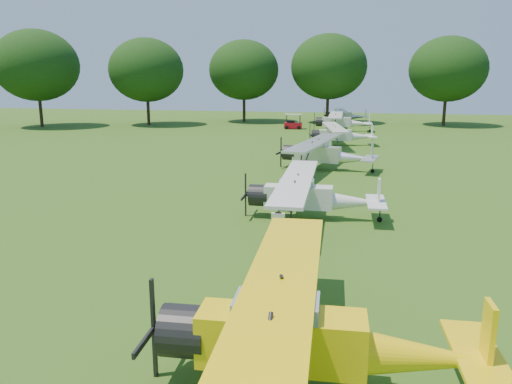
# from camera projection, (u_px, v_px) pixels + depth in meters

# --- Properties ---
(ground) EXTENTS (160.00, 160.00, 0.00)m
(ground) POSITION_uv_depth(u_px,v_px,m) (286.00, 250.00, 19.76)
(ground) COLOR #224A12
(ground) RESTS_ON ground
(tree_belt) EXTENTS (137.36, 130.27, 14.52)m
(tree_belt) POSITION_uv_depth(u_px,v_px,m) (391.00, 37.00, 17.41)
(tree_belt) COLOR black
(tree_belt) RESTS_ON ground
(aircraft_2) EXTENTS (7.54, 12.00, 2.37)m
(aircraft_2) POSITION_uv_depth(u_px,v_px,m) (308.00, 332.00, 10.59)
(aircraft_2) COLOR yellow
(aircraft_2) RESTS_ON ground
(aircraft_3) EXTENTS (6.79, 10.79, 2.13)m
(aircraft_3) POSITION_uv_depth(u_px,v_px,m) (309.00, 194.00, 23.82)
(aircraft_3) COLOR silver
(aircraft_3) RESTS_ON ground
(aircraft_4) EXTENTS (7.33, 11.61, 2.28)m
(aircraft_4) POSITION_uv_depth(u_px,v_px,m) (324.00, 152.00, 36.55)
(aircraft_4) COLOR silver
(aircraft_4) RESTS_ON ground
(aircraft_5) EXTENTS (6.68, 10.57, 2.08)m
(aircraft_5) POSITION_uv_depth(u_px,v_px,m) (340.00, 133.00, 49.71)
(aircraft_5) COLOR silver
(aircraft_5) RESTS_ON ground
(aircraft_6) EXTENTS (7.34, 11.66, 2.30)m
(aircraft_6) POSITION_uv_depth(u_px,v_px,m) (341.00, 121.00, 62.79)
(aircraft_6) COLOR silver
(aircraft_6) RESTS_ON ground
(aircraft_7) EXTENTS (6.63, 10.55, 2.07)m
(aircraft_7) POSITION_uv_depth(u_px,v_px,m) (344.00, 114.00, 75.04)
(aircraft_7) COLOR silver
(aircraft_7) RESTS_ON ground
(golf_cart) EXTENTS (2.37, 1.55, 1.95)m
(golf_cart) POSITION_uv_depth(u_px,v_px,m) (293.00, 124.00, 65.75)
(golf_cart) COLOR #A80C18
(golf_cart) RESTS_ON ground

